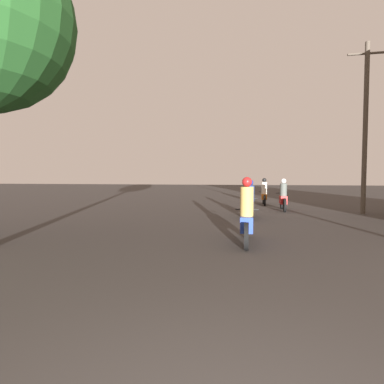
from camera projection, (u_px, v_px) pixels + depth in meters
The scene contains 5 objects.
motorcycle_blue at pixel (247, 217), 7.38m from camera, with size 0.60×2.01×1.65m.
motorcycle_black at pixel (250, 203), 11.94m from camera, with size 0.60×1.87×1.54m.
motorcycle_red at pixel (283, 198), 14.59m from camera, with size 0.60×2.03×1.56m.
motorcycle_orange at pixel (264, 194), 17.62m from camera, with size 0.60×1.95×1.58m.
utility_pole_far at pixel (365, 125), 13.13m from camera, with size 1.60×0.20×7.50m.
Camera 1 is at (-0.07, -1.10, 1.65)m, focal length 28.00 mm.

